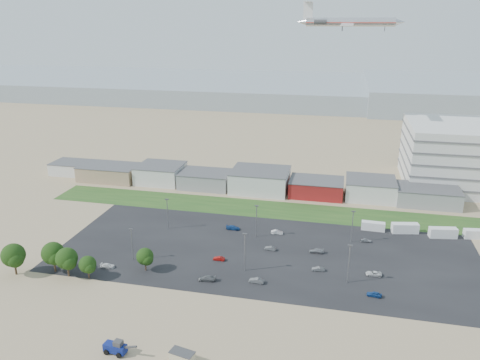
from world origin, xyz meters
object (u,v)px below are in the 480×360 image
(parked_car_4, at_px, (219,259))
(parked_car_8, at_px, (366,240))
(telehandler, at_px, (115,347))
(parked_car_11, at_px, (277,232))
(parked_car_1, at_px, (318,269))
(parked_car_7, at_px, (270,248))
(parked_car_6, at_px, (233,228))
(parked_car_13, at_px, (257,280))
(tree_far_left, at_px, (14,258))
(airliner, at_px, (350,22))
(parked_car_12, at_px, (316,251))
(box_trailer_a, at_px, (373,226))
(parked_car_0, at_px, (374,273))
(portable_shed, at_px, (182,357))
(parked_car_10, at_px, (108,266))
(parked_car_2, at_px, (374,294))
(parked_car_3, at_px, (207,278))

(parked_car_4, bearing_deg, parked_car_8, 117.67)
(telehandler, height_order, parked_car_11, telehandler)
(telehandler, relative_size, parked_car_11, 2.00)
(parked_car_1, bearing_deg, parked_car_7, -128.63)
(parked_car_6, xyz_separation_m, parked_car_13, (13.32, -29.98, -0.00))
(parked_car_1, height_order, parked_car_11, parked_car_11)
(tree_far_left, xyz_separation_m, parked_car_13, (62.72, 9.70, -4.29))
(airliner, height_order, parked_car_6, airliner)
(parked_car_8, relative_size, parked_car_12, 0.76)
(parked_car_6, bearing_deg, box_trailer_a, -78.49)
(parked_car_0, distance_m, parked_car_4, 41.77)
(box_trailer_a, distance_m, parked_car_7, 36.35)
(airliner, bearing_deg, parked_car_13, -100.16)
(airliner, relative_size, parked_car_12, 9.82)
(parked_car_4, bearing_deg, parked_car_0, 91.84)
(portable_shed, bearing_deg, airliner, 89.75)
(portable_shed, distance_m, parked_car_11, 62.55)
(parked_car_8, relative_size, parked_car_13, 0.82)
(parked_car_0, relative_size, parked_car_10, 1.06)
(tree_far_left, height_order, parked_car_1, tree_far_left)
(parked_car_7, bearing_deg, tree_far_left, -61.03)
(parked_car_1, distance_m, parked_car_2, 16.91)
(airliner, distance_m, parked_car_4, 108.55)
(tree_far_left, xyz_separation_m, parked_car_0, (92.07, 19.94, -4.35))
(airliner, bearing_deg, parked_car_8, -80.21)
(box_trailer_a, relative_size, parked_car_11, 1.95)
(parked_car_0, bearing_deg, tree_far_left, -81.40)
(airliner, bearing_deg, parked_car_2, -82.34)
(parked_car_1, bearing_deg, parked_car_3, -74.43)
(parked_car_1, xyz_separation_m, parked_car_12, (-1.23, 10.26, 0.05))
(box_trailer_a, distance_m, tree_far_left, 105.31)
(telehandler, distance_m, parked_car_10, 36.08)
(parked_car_1, distance_m, parked_car_13, 17.78)
(parked_car_4, relative_size, parked_car_7, 0.97)
(tree_far_left, distance_m, parked_car_12, 82.10)
(airliner, distance_m, parked_car_1, 103.88)
(box_trailer_a, xyz_separation_m, parked_car_11, (-29.50, -9.60, -0.75))
(parked_car_2, xyz_separation_m, parked_car_6, (-42.37, 29.88, 0.03))
(tree_far_left, relative_size, parked_car_7, 2.91)
(parked_car_12, bearing_deg, parked_car_11, -127.44)
(telehandler, distance_m, airliner, 145.24)
(parked_car_2, xyz_separation_m, parked_car_3, (-41.73, -1.84, 0.05))
(parked_car_4, relative_size, parked_car_11, 0.88)
(parked_car_0, xyz_separation_m, parked_car_11, (-28.43, 19.48, 0.04))
(parked_car_1, bearing_deg, parked_car_6, -132.39)
(portable_shed, height_order, parked_car_1, portable_shed)
(parked_car_3, height_order, parked_car_6, parked_car_3)
(tree_far_left, distance_m, parked_car_3, 50.84)
(airliner, height_order, parked_car_2, airliner)
(parked_car_7, bearing_deg, parked_car_2, 61.95)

